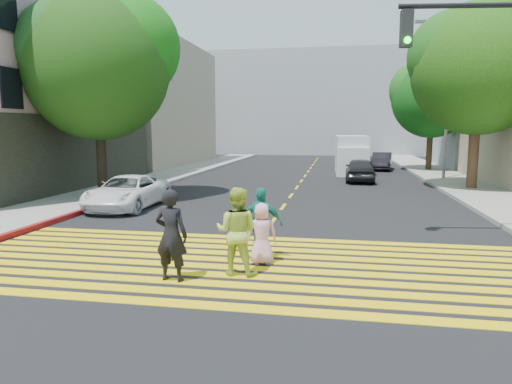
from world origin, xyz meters
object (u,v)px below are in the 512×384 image
(tree_left, at_px, (99,60))
(dark_car_parked, at_px, (382,161))
(tree_right_near, at_px, (481,62))
(tree_right_far, at_px, (433,94))
(pedestrian_woman, at_px, (237,231))
(pedestrian_child, at_px, (262,234))
(pedestrian_extra, at_px, (262,223))
(pedestrian_man, at_px, (171,235))
(silver_car, at_px, (354,156))
(dark_car_near, at_px, (360,170))
(white_sedan, at_px, (127,192))
(white_van, at_px, (351,156))

(tree_left, distance_m, dark_car_parked, 21.76)
(tree_right_near, bearing_deg, tree_right_far, 90.60)
(pedestrian_woman, distance_m, pedestrian_child, 0.96)
(tree_right_far, height_order, pedestrian_child, tree_right_far)
(tree_right_near, relative_size, pedestrian_extra, 5.45)
(pedestrian_man, relative_size, pedestrian_extra, 1.11)
(tree_right_far, distance_m, pedestrian_woman, 26.87)
(silver_car, bearing_deg, pedestrian_man, 87.46)
(tree_right_near, distance_m, dark_car_near, 8.20)
(pedestrian_child, xyz_separation_m, dark_car_near, (2.91, 16.92, -0.01))
(white_sedan, xyz_separation_m, dark_car_parked, (11.08, 18.58, 0.02))
(tree_right_far, bearing_deg, tree_right_near, -89.40)
(tree_right_far, bearing_deg, dark_car_near, -125.28)
(pedestrian_man, height_order, pedestrian_extra, pedestrian_man)
(pedestrian_woman, height_order, white_van, white_van)
(dark_car_near, xyz_separation_m, white_van, (-0.37, 4.78, 0.52))
(white_sedan, bearing_deg, tree_left, 134.56)
(tree_left, xyz_separation_m, pedestrian_child, (8.26, -8.29, -5.16))
(pedestrian_man, relative_size, pedestrian_woman, 1.01)
(pedestrian_woman, bearing_deg, pedestrian_extra, -99.64)
(tree_left, relative_size, dark_car_parked, 2.23)
(pedestrian_child, distance_m, white_van, 21.86)
(tree_left, height_order, white_van, tree_left)
(dark_car_parked, bearing_deg, silver_car, 119.51)
(tree_right_far, height_order, white_sedan, tree_right_far)
(pedestrian_extra, height_order, dark_car_parked, pedestrian_extra)
(silver_car, bearing_deg, white_sedan, 74.23)
(white_van, bearing_deg, dark_car_parked, 52.25)
(tree_left, distance_m, pedestrian_extra, 12.40)
(tree_right_far, bearing_deg, tree_left, -135.70)
(white_sedan, bearing_deg, pedestrian_extra, -43.98)
(pedestrian_extra, relative_size, white_van, 0.31)
(silver_car, distance_m, dark_car_parked, 5.13)
(pedestrian_extra, distance_m, white_van, 21.43)
(silver_car, bearing_deg, tree_left, 68.01)
(tree_right_far, bearing_deg, pedestrian_woman, -108.66)
(tree_right_near, xyz_separation_m, dark_car_near, (-5.29, 3.04, -5.47))
(pedestrian_child, bearing_deg, dark_car_near, -114.51)
(tree_left, xyz_separation_m, dark_car_parked, (13.09, 16.58, -5.21))
(tree_left, xyz_separation_m, silver_car, (11.21, 21.34, -5.12))
(pedestrian_extra, relative_size, silver_car, 0.33)
(silver_car, height_order, dark_car_parked, silver_car)
(dark_car_near, bearing_deg, tree_right_far, -124.60)
(silver_car, bearing_deg, pedestrian_woman, 89.48)
(tree_right_far, xyz_separation_m, pedestrian_man, (-9.66, -25.71, -4.51))
(white_sedan, xyz_separation_m, dark_car_near, (9.16, 10.64, 0.07))
(tree_left, relative_size, white_van, 1.59)
(pedestrian_woman, height_order, pedestrian_child, pedestrian_woman)
(pedestrian_man, height_order, pedestrian_woman, pedestrian_man)
(tree_right_near, xyz_separation_m, tree_right_far, (-0.11, 10.37, -0.72))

